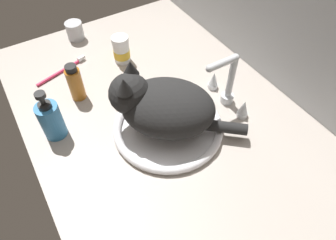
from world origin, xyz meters
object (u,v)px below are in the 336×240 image
sink_basin (168,127)px  faucet (227,85)px  amber_bottle (75,83)px  cat (160,105)px  pill_bottle (121,50)px  toothbrush (63,70)px  soap_pump_bottle (51,120)px  metal_jar (75,31)px

sink_basin → faucet: size_ratio=1.75×
faucet → amber_bottle: (-25.87, -37.48, -1.26)cm
cat → pill_bottle: bearing=172.8°
cat → toothbrush: bearing=-157.9°
cat → soap_pump_bottle: cat is taller
sink_basin → soap_pump_bottle: 32.07cm
sink_basin → metal_jar: 56.66cm
faucet → metal_jar: faucet is taller
faucet → pill_bottle: size_ratio=1.88×
sink_basin → toothbrush: 43.85cm
faucet → cat: bearing=-93.7°
amber_bottle → metal_jar: amber_bottle is taller
metal_jar → toothbrush: size_ratio=0.36×
toothbrush → faucet: bearing=43.3°
amber_bottle → toothbrush: amber_bottle is taller
toothbrush → sink_basin: bearing=23.4°
pill_bottle → toothbrush: bearing=-104.6°
sink_basin → soap_pump_bottle: bearing=-118.7°
amber_bottle → toothbrush: size_ratio=0.66×
pill_bottle → soap_pump_bottle: bearing=-56.9°
sink_basin → pill_bottle: size_ratio=3.28×
sink_basin → amber_bottle: bearing=-146.7°
sink_basin → faucet: 21.37cm
cat → amber_bottle: bearing=-147.9°
soap_pump_bottle → metal_jar: 46.28cm
metal_jar → cat: bearing=5.1°
faucet → amber_bottle: size_ratio=1.46×
sink_basin → amber_bottle: amber_bottle is taller
faucet → metal_jar: 62.49cm
pill_bottle → metal_jar: pill_bottle is taller
toothbrush → cat: bearing=22.1°
faucet → soap_pump_bottle: faucet is taller
sink_basin → toothbrush: sink_basin is taller
sink_basin → metal_jar: size_ratio=4.69×
sink_basin → faucet: faucet is taller
amber_bottle → metal_jar: 32.22cm
pill_bottle → amber_bottle: amber_bottle is taller
amber_bottle → faucet: bearing=55.4°
metal_jar → toothbrush: bearing=-34.3°
pill_bottle → toothbrush: size_ratio=0.51×
cat → toothbrush: size_ratio=1.77×
pill_bottle → soap_pump_bottle: (19.82, -30.41, 1.52)cm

